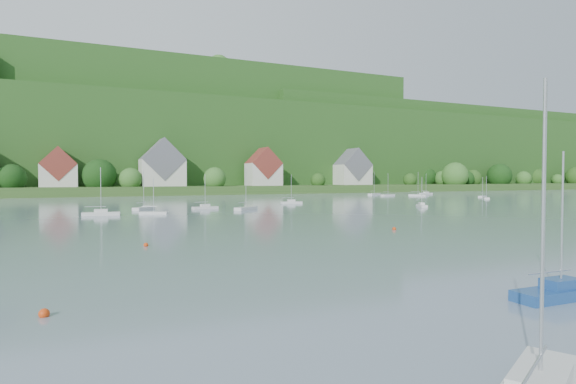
# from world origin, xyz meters

# --- Properties ---
(far_shore_strip) EXTENTS (600.00, 60.00, 3.00)m
(far_shore_strip) POSITION_xyz_m (0.00, 200.00, 1.50)
(far_shore_strip) COLOR #2D521E
(far_shore_strip) RESTS_ON ground
(forested_ridge) EXTENTS (620.00, 181.22, 69.89)m
(forested_ridge) POSITION_xyz_m (0.39, 268.57, 22.89)
(forested_ridge) COLOR #1C4516
(forested_ridge) RESTS_ON ground
(village_building_1) EXTENTS (12.00, 9.36, 14.00)m
(village_building_1) POSITION_xyz_m (-30.00, 189.00, 8.75)
(village_building_1) COLOR beige
(village_building_1) RESTS_ON far_shore_strip
(village_building_2) EXTENTS (16.00, 11.44, 18.00)m
(village_building_2) POSITION_xyz_m (5.00, 188.00, 10.27)
(village_building_2) COLOR beige
(village_building_2) RESTS_ON far_shore_strip
(village_building_3) EXTENTS (13.00, 10.40, 15.50)m
(village_building_3) POSITION_xyz_m (45.00, 186.00, 9.43)
(village_building_3) COLOR beige
(village_building_3) RESTS_ON far_shore_strip
(village_building_4) EXTENTS (15.00, 10.40, 16.50)m
(village_building_4) POSITION_xyz_m (90.00, 190.00, 9.59)
(village_building_4) COLOR beige
(village_building_4) RESTS_ON far_shore_strip
(near_sailboat_1) EXTENTS (5.66, 1.68, 7.60)m
(near_sailboat_1) POSITION_xyz_m (-1.06, 24.90, 0.42)
(near_sailboat_1) COLOR navy
(near_sailboat_1) RESTS_ON ground
(mooring_buoy_0) EXTENTS (0.48, 0.48, 0.48)m
(mooring_buoy_0) POSITION_xyz_m (-25.17, 32.35, 0.00)
(mooring_buoy_0) COLOR red
(mooring_buoy_0) RESTS_ON ground
(mooring_buoy_2) EXTENTS (0.45, 0.45, 0.45)m
(mooring_buoy_2) POSITION_xyz_m (10.64, 54.29, 0.00)
(mooring_buoy_2) COLOR red
(mooring_buoy_2) RESTS_ON ground
(mooring_buoy_3) EXTENTS (0.43, 0.43, 0.43)m
(mooring_buoy_3) POSITION_xyz_m (-18.17, 52.74, 0.00)
(mooring_buoy_3) COLOR red
(mooring_buoy_3) RESTS_ON ground
(far_sailboat_cluster) EXTENTS (182.06, 65.18, 8.71)m
(far_sailboat_cluster) POSITION_xyz_m (-0.40, 114.20, 0.37)
(far_sailboat_cluster) COLOR silver
(far_sailboat_cluster) RESTS_ON ground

